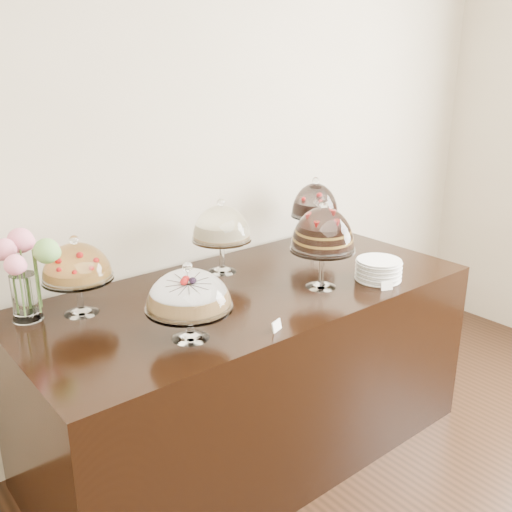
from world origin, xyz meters
TOP-DOWN VIEW (x-y plane):
  - wall_back at (0.00, 3.00)m, footprint 5.00×0.04m
  - display_counter at (0.06, 2.45)m, footprint 2.20×1.00m
  - cake_stand_sugar_sponge at (-0.45, 2.19)m, footprint 0.34×0.34m
  - cake_stand_choco_layer at (0.34, 2.25)m, footprint 0.31×0.31m
  - cake_stand_cheesecake at (0.10, 2.73)m, footprint 0.31×0.31m
  - cake_stand_dark_choco at (0.76, 2.73)m, footprint 0.28×0.28m
  - cake_stand_fruit_tart at (-0.68, 2.69)m, footprint 0.30×0.30m
  - flower_vase at (-0.86, 2.77)m, footprint 0.27×0.30m
  - plate_stack at (0.63, 2.14)m, footprint 0.22×0.22m
  - price_card_left at (-0.14, 2.03)m, footprint 0.06×0.03m
  - price_card_right at (0.55, 2.02)m, footprint 0.06×0.04m

SIDE VIEW (x-z plane):
  - display_counter at x=0.06m, z-range 0.00..0.90m
  - price_card_left at x=-0.14m, z-range 0.90..0.94m
  - price_card_right at x=0.55m, z-range 0.90..0.94m
  - plate_stack at x=0.63m, z-range 0.90..1.01m
  - cake_stand_sugar_sponge at x=-0.45m, z-range 0.93..1.25m
  - cake_stand_fruit_tart at x=-0.68m, z-range 0.94..1.30m
  - flower_vase at x=-0.86m, z-range 0.95..1.33m
  - cake_stand_cheesecake at x=0.10m, z-range 0.95..1.34m
  - cake_stand_dark_choco at x=0.76m, z-range 0.96..1.37m
  - cake_stand_choco_layer at x=0.34m, z-range 0.96..1.39m
  - wall_back at x=0.00m, z-range 0.00..3.00m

